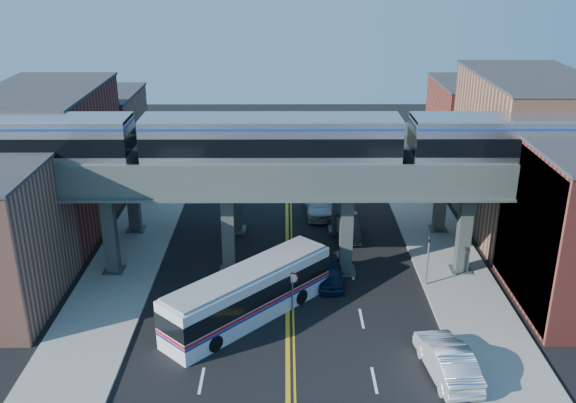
{
  "coord_description": "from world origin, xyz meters",
  "views": [
    {
      "loc": [
        -0.1,
        -31.6,
        20.9
      ],
      "look_at": [
        0.05,
        7.96,
        5.31
      ],
      "focal_mm": 40.0,
      "sensor_mm": 36.0,
      "label": 1
    }
  ],
  "objects_px": {
    "car_lane_c": "(325,195)",
    "transit_train": "(271,142)",
    "car_lane_b": "(347,226)",
    "car_parked_curb": "(447,360)",
    "car_lane_a": "(330,273)",
    "traffic_signal": "(428,255)",
    "car_lane_d": "(318,205)",
    "stop_sign": "(292,285)",
    "transit_bus": "(249,294)"
  },
  "relations": [
    {
      "from": "transit_bus",
      "to": "car_lane_b",
      "type": "bearing_deg",
      "value": 13.26
    },
    {
      "from": "transit_train",
      "to": "car_lane_d",
      "type": "relative_size",
      "value": 9.61
    },
    {
      "from": "car_lane_a",
      "to": "car_lane_b",
      "type": "height_order",
      "value": "car_lane_b"
    },
    {
      "from": "traffic_signal",
      "to": "car_lane_c",
      "type": "bearing_deg",
      "value": 111.6
    },
    {
      "from": "stop_sign",
      "to": "car_lane_b",
      "type": "height_order",
      "value": "stop_sign"
    },
    {
      "from": "traffic_signal",
      "to": "car_lane_a",
      "type": "bearing_deg",
      "value": 175.16
    },
    {
      "from": "transit_train",
      "to": "car_lane_d",
      "type": "height_order",
      "value": "transit_train"
    },
    {
      "from": "transit_train",
      "to": "car_lane_b",
      "type": "height_order",
      "value": "transit_train"
    },
    {
      "from": "traffic_signal",
      "to": "car_parked_curb",
      "type": "xyz_separation_m",
      "value": [
        -0.86,
        -9.51,
        -1.38
      ]
    },
    {
      "from": "traffic_signal",
      "to": "car_lane_a",
      "type": "height_order",
      "value": "traffic_signal"
    },
    {
      "from": "transit_bus",
      "to": "car_parked_curb",
      "type": "height_order",
      "value": "transit_bus"
    },
    {
      "from": "transit_bus",
      "to": "car_lane_d",
      "type": "xyz_separation_m",
      "value": [
        4.96,
        16.43,
        -0.8
      ]
    },
    {
      "from": "car_lane_a",
      "to": "car_parked_curb",
      "type": "relative_size",
      "value": 0.77
    },
    {
      "from": "car_lane_d",
      "to": "transit_train",
      "type": "bearing_deg",
      "value": -111.65
    },
    {
      "from": "traffic_signal",
      "to": "car_lane_d",
      "type": "distance_m",
      "value": 14.33
    },
    {
      "from": "traffic_signal",
      "to": "car_lane_d",
      "type": "bearing_deg",
      "value": 117.38
    },
    {
      "from": "stop_sign",
      "to": "transit_bus",
      "type": "xyz_separation_m",
      "value": [
        -2.62,
        -0.77,
        -0.19
      ]
    },
    {
      "from": "transit_train",
      "to": "car_lane_c",
      "type": "relative_size",
      "value": 8.43
    },
    {
      "from": "car_lane_d",
      "to": "stop_sign",
      "type": "bearing_deg",
      "value": -101.18
    },
    {
      "from": "stop_sign",
      "to": "car_lane_a",
      "type": "xyz_separation_m",
      "value": [
        2.55,
        3.54,
        -1.02
      ]
    },
    {
      "from": "car_lane_b",
      "to": "car_lane_a",
      "type": "bearing_deg",
      "value": -104.73
    },
    {
      "from": "transit_train",
      "to": "traffic_signal",
      "type": "relative_size",
      "value": 12.42
    },
    {
      "from": "car_lane_c",
      "to": "transit_train",
      "type": "bearing_deg",
      "value": -113.18
    },
    {
      "from": "car_lane_a",
      "to": "car_lane_d",
      "type": "height_order",
      "value": "car_lane_d"
    },
    {
      "from": "car_lane_a",
      "to": "car_parked_curb",
      "type": "distance_m",
      "value": 11.45
    },
    {
      "from": "car_lane_c",
      "to": "car_lane_d",
      "type": "xyz_separation_m",
      "value": [
        -0.66,
        -2.24,
        -0.07
      ]
    },
    {
      "from": "transit_train",
      "to": "car_lane_a",
      "type": "distance_m",
      "value": 9.62
    },
    {
      "from": "car_lane_a",
      "to": "car_lane_c",
      "type": "xyz_separation_m",
      "value": [
        0.45,
        14.36,
        0.1
      ]
    },
    {
      "from": "car_lane_b",
      "to": "car_parked_curb",
      "type": "bearing_deg",
      "value": -79.48
    },
    {
      "from": "car_lane_b",
      "to": "car_lane_d",
      "type": "xyz_separation_m",
      "value": [
        -2.01,
        4.55,
        -0.05
      ]
    },
    {
      "from": "transit_bus",
      "to": "car_lane_d",
      "type": "bearing_deg",
      "value": 26.9
    },
    {
      "from": "transit_bus",
      "to": "car_lane_a",
      "type": "relative_size",
      "value": 2.4
    },
    {
      "from": "transit_bus",
      "to": "transit_train",
      "type": "bearing_deg",
      "value": 31.06
    },
    {
      "from": "traffic_signal",
      "to": "car_parked_curb",
      "type": "height_order",
      "value": "traffic_signal"
    },
    {
      "from": "transit_train",
      "to": "car_parked_curb",
      "type": "xyz_separation_m",
      "value": [
        9.36,
        -11.51,
        -8.49
      ]
    },
    {
      "from": "stop_sign",
      "to": "car_lane_a",
      "type": "height_order",
      "value": "stop_sign"
    },
    {
      "from": "stop_sign",
      "to": "car_lane_d",
      "type": "relative_size",
      "value": 0.5
    },
    {
      "from": "car_lane_a",
      "to": "car_lane_b",
      "type": "bearing_deg",
      "value": 76.11
    },
    {
      "from": "car_lane_b",
      "to": "transit_train",
      "type": "bearing_deg",
      "value": -134.24
    },
    {
      "from": "transit_train",
      "to": "car_lane_d",
      "type": "bearing_deg",
      "value": 71.0
    },
    {
      "from": "stop_sign",
      "to": "car_parked_curb",
      "type": "bearing_deg",
      "value": -38.99
    },
    {
      "from": "stop_sign",
      "to": "transit_bus",
      "type": "height_order",
      "value": "transit_bus"
    },
    {
      "from": "car_lane_d",
      "to": "car_lane_c",
      "type": "bearing_deg",
      "value": 71.02
    },
    {
      "from": "transit_bus",
      "to": "car_parked_curb",
      "type": "relative_size",
      "value": 1.85
    },
    {
      "from": "traffic_signal",
      "to": "car_lane_c",
      "type": "xyz_separation_m",
      "value": [
        -5.9,
        14.89,
        -1.46
      ]
    },
    {
      "from": "transit_train",
      "to": "traffic_signal",
      "type": "height_order",
      "value": "transit_train"
    },
    {
      "from": "transit_bus",
      "to": "car_lane_c",
      "type": "bearing_deg",
      "value": 26.96
    },
    {
      "from": "car_lane_a",
      "to": "car_lane_b",
      "type": "relative_size",
      "value": 0.87
    },
    {
      "from": "transit_train",
      "to": "transit_bus",
      "type": "distance_m",
      "value": 9.83
    },
    {
      "from": "stop_sign",
      "to": "car_lane_b",
      "type": "xyz_separation_m",
      "value": [
        4.36,
        11.1,
        -0.94
      ]
    }
  ]
}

